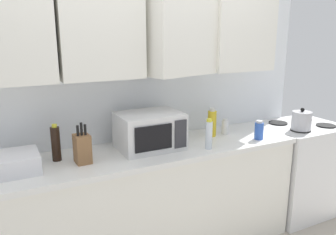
{
  "coord_description": "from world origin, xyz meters",
  "views": [
    {
      "loc": [
        -0.98,
        -2.57,
        1.78
      ],
      "look_at": [
        0.19,
        -0.25,
        1.12
      ],
      "focal_mm": 36.32,
      "sensor_mm": 36.0,
      "label": 1
    }
  ],
  "objects_px": {
    "kettle": "(301,121)",
    "bottle_soy_dark": "(56,143)",
    "stove_range": "(297,168)",
    "bottle_white_jar": "(225,127)",
    "microwave": "(150,131)",
    "bottle_clear_tall": "(209,134)",
    "dish_rack": "(8,164)",
    "knife_block": "(82,148)",
    "bottle_yellow_mustard": "(212,123)",
    "bottle_blue_cleaner": "(259,130)"
  },
  "relations": [
    {
      "from": "kettle",
      "to": "bottle_blue_cleaner",
      "type": "bearing_deg",
      "value": -177.88
    },
    {
      "from": "dish_rack",
      "to": "bottle_yellow_mustard",
      "type": "bearing_deg",
      "value": 2.59
    },
    {
      "from": "bottle_soy_dark",
      "to": "kettle",
      "type": "bearing_deg",
      "value": -6.54
    },
    {
      "from": "kettle",
      "to": "bottle_blue_cleaner",
      "type": "xyz_separation_m",
      "value": [
        -0.51,
        -0.02,
        -0.02
      ]
    },
    {
      "from": "bottle_yellow_mustard",
      "to": "bottle_white_jar",
      "type": "bearing_deg",
      "value": -0.56
    },
    {
      "from": "kettle",
      "to": "bottle_yellow_mustard",
      "type": "height_order",
      "value": "bottle_yellow_mustard"
    },
    {
      "from": "stove_range",
      "to": "bottle_clear_tall",
      "type": "relative_size",
      "value": 3.84
    },
    {
      "from": "stove_range",
      "to": "bottle_white_jar",
      "type": "xyz_separation_m",
      "value": [
        -0.85,
        0.09,
        0.51
      ]
    },
    {
      "from": "bottle_blue_cleaner",
      "to": "bottle_clear_tall",
      "type": "bearing_deg",
      "value": -178.51
    },
    {
      "from": "dish_rack",
      "to": "knife_block",
      "type": "bearing_deg",
      "value": -5.33
    },
    {
      "from": "bottle_yellow_mustard",
      "to": "knife_block",
      "type": "bearing_deg",
      "value": -174.17
    },
    {
      "from": "microwave",
      "to": "dish_rack",
      "type": "relative_size",
      "value": 1.26
    },
    {
      "from": "bottle_blue_cleaner",
      "to": "bottle_white_jar",
      "type": "relative_size",
      "value": 1.16
    },
    {
      "from": "kettle",
      "to": "microwave",
      "type": "height_order",
      "value": "microwave"
    },
    {
      "from": "bottle_clear_tall",
      "to": "bottle_blue_cleaner",
      "type": "bearing_deg",
      "value": 1.49
    },
    {
      "from": "microwave",
      "to": "bottle_yellow_mustard",
      "type": "height_order",
      "value": "microwave"
    },
    {
      "from": "dish_rack",
      "to": "bottle_yellow_mustard",
      "type": "height_order",
      "value": "bottle_yellow_mustard"
    },
    {
      "from": "bottle_yellow_mustard",
      "to": "bottle_white_jar",
      "type": "relative_size",
      "value": 1.8
    },
    {
      "from": "dish_rack",
      "to": "bottle_clear_tall",
      "type": "height_order",
      "value": "bottle_clear_tall"
    },
    {
      "from": "stove_range",
      "to": "bottle_white_jar",
      "type": "height_order",
      "value": "bottle_white_jar"
    },
    {
      "from": "microwave",
      "to": "bottle_clear_tall",
      "type": "xyz_separation_m",
      "value": [
        0.4,
        -0.22,
        -0.03
      ]
    },
    {
      "from": "stove_range",
      "to": "kettle",
      "type": "bearing_deg",
      "value": -140.53
    },
    {
      "from": "knife_block",
      "to": "bottle_yellow_mustard",
      "type": "relative_size",
      "value": 1.16
    },
    {
      "from": "microwave",
      "to": "bottle_soy_dark",
      "type": "bearing_deg",
      "value": 175.24
    },
    {
      "from": "knife_block",
      "to": "bottle_blue_cleaner",
      "type": "xyz_separation_m",
      "value": [
        1.44,
        -0.14,
        -0.03
      ]
    },
    {
      "from": "kettle",
      "to": "bottle_clear_tall",
      "type": "xyz_separation_m",
      "value": [
        -1.02,
        -0.03,
        0.02
      ]
    },
    {
      "from": "kettle",
      "to": "bottle_white_jar",
      "type": "distance_m",
      "value": 0.72
    },
    {
      "from": "microwave",
      "to": "bottle_yellow_mustard",
      "type": "xyz_separation_m",
      "value": [
        0.61,
        0.05,
        -0.02
      ]
    },
    {
      "from": "bottle_blue_cleaner",
      "to": "bottle_clear_tall",
      "type": "relative_size",
      "value": 0.67
    },
    {
      "from": "knife_block",
      "to": "bottle_yellow_mustard",
      "type": "bearing_deg",
      "value": 5.83
    },
    {
      "from": "microwave",
      "to": "stove_range",
      "type": "bearing_deg",
      "value": -1.61
    },
    {
      "from": "kettle",
      "to": "bottle_clear_tall",
      "type": "height_order",
      "value": "bottle_clear_tall"
    },
    {
      "from": "knife_block",
      "to": "bottle_blue_cleaner",
      "type": "relative_size",
      "value": 1.8
    },
    {
      "from": "dish_rack",
      "to": "bottle_clear_tall",
      "type": "relative_size",
      "value": 1.6
    },
    {
      "from": "bottle_yellow_mustard",
      "to": "microwave",
      "type": "bearing_deg",
      "value": -175.49
    },
    {
      "from": "knife_block",
      "to": "bottle_clear_tall",
      "type": "height_order",
      "value": "knife_block"
    },
    {
      "from": "kettle",
      "to": "bottle_white_jar",
      "type": "height_order",
      "value": "kettle"
    },
    {
      "from": "microwave",
      "to": "bottle_clear_tall",
      "type": "bearing_deg",
      "value": -28.5
    },
    {
      "from": "kettle",
      "to": "bottle_soy_dark",
      "type": "height_order",
      "value": "bottle_soy_dark"
    },
    {
      "from": "microwave",
      "to": "dish_rack",
      "type": "distance_m",
      "value": 1.0
    },
    {
      "from": "kettle",
      "to": "dish_rack",
      "type": "height_order",
      "value": "kettle"
    },
    {
      "from": "microwave",
      "to": "knife_block",
      "type": "height_order",
      "value": "knife_block"
    },
    {
      "from": "knife_block",
      "to": "bottle_clear_tall",
      "type": "bearing_deg",
      "value": -9.06
    },
    {
      "from": "kettle",
      "to": "microwave",
      "type": "distance_m",
      "value": 1.44
    },
    {
      "from": "bottle_soy_dark",
      "to": "bottle_clear_tall",
      "type": "bearing_deg",
      "value": -14.18
    },
    {
      "from": "stove_range",
      "to": "bottle_white_jar",
      "type": "bearing_deg",
      "value": 173.84
    },
    {
      "from": "bottle_blue_cleaner",
      "to": "bottle_clear_tall",
      "type": "height_order",
      "value": "bottle_clear_tall"
    },
    {
      "from": "bottle_soy_dark",
      "to": "bottle_clear_tall",
      "type": "distance_m",
      "value": 1.12
    },
    {
      "from": "bottle_soy_dark",
      "to": "bottle_white_jar",
      "type": "distance_m",
      "value": 1.43
    },
    {
      "from": "dish_rack",
      "to": "bottle_blue_cleaner",
      "type": "xyz_separation_m",
      "value": [
        1.91,
        -0.18,
        0.02
      ]
    }
  ]
}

